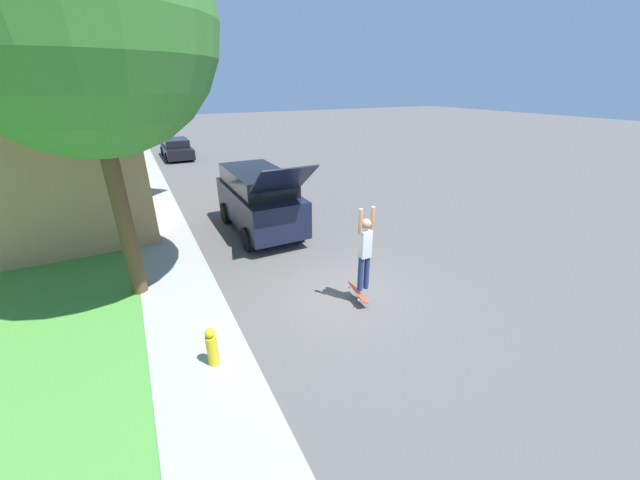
{
  "coord_description": "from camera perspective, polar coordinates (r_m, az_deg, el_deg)",
  "views": [
    {
      "loc": [
        -4.05,
        -6.56,
        4.88
      ],
      "look_at": [
        -0.06,
        1.05,
        1.09
      ],
      "focal_mm": 20.0,
      "sensor_mm": 36.0,
      "label": 1
    }
  ],
  "objects": [
    {
      "name": "ground_plane",
      "position": [
        9.13,
        3.43,
        -8.56
      ],
      "size": [
        120.0,
        120.0,
        0.0
      ],
      "primitive_type": "plane",
      "color": "#54514F"
    },
    {
      "name": "skateboard",
      "position": [
        8.73,
        6.09,
        -8.39
      ],
      "size": [
        0.28,
        0.77,
        0.29
      ],
      "color": "#B73D23",
      "rests_on": "ground_plane"
    },
    {
      "name": "sidewalk",
      "position": [
        13.47,
        -23.79,
        0.68
      ],
      "size": [
        1.8,
        80.0,
        0.1
      ],
      "color": "#9E9E99",
      "rests_on": "ground_plane"
    },
    {
      "name": "suv_parked",
      "position": [
        12.65,
        -9.74,
        6.49
      ],
      "size": [
        2.03,
        5.23,
        2.86
      ],
      "color": "black",
      "rests_on": "ground_plane"
    },
    {
      "name": "fire_hydrant",
      "position": [
        7.05,
        -16.91,
        -16.06
      ],
      "size": [
        0.2,
        0.2,
        0.79
      ],
      "color": "gold",
      "rests_on": "sidewalk"
    },
    {
      "name": "lawn",
      "position": [
        14.03,
        -41.73,
        -2.75
      ],
      "size": [
        10.0,
        80.0,
        0.08
      ],
      "color": "#478E38",
      "rests_on": "ground_plane"
    },
    {
      "name": "lawn_tree_near",
      "position": [
        8.99,
        -34.47,
        27.26
      ],
      "size": [
        5.17,
        5.17,
        8.51
      ],
      "color": "brown",
      "rests_on": "lawn"
    },
    {
      "name": "car_down_street",
      "position": [
        27.86,
        -21.96,
        13.4
      ],
      "size": [
        1.88,
        4.59,
        1.32
      ],
      "color": "black",
      "rests_on": "ground_plane"
    },
    {
      "name": "skateboarder",
      "position": [
        8.16,
        7.2,
        -1.38
      ],
      "size": [
        0.41,
        0.24,
        2.04
      ],
      "color": "navy",
      "rests_on": "ground_plane"
    }
  ]
}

